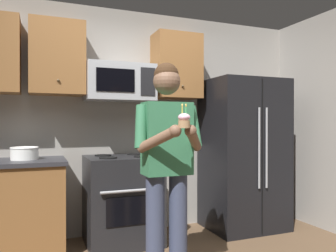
# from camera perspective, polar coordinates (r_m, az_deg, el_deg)

# --- Properties ---
(wall_back) EXTENTS (4.40, 0.10, 2.60)m
(wall_back) POSITION_cam_1_polar(r_m,az_deg,el_deg) (3.98, -7.08, 0.83)
(wall_back) COLOR gray
(wall_back) RESTS_ON ground
(oven_range) EXTENTS (0.76, 0.70, 0.93)m
(oven_range) POSITION_cam_1_polar(r_m,az_deg,el_deg) (3.65, -7.84, -12.37)
(oven_range) COLOR black
(oven_range) RESTS_ON ground
(microwave) EXTENTS (0.74, 0.41, 0.40)m
(microwave) POSITION_cam_1_polar(r_m,az_deg,el_deg) (3.71, -8.29, 7.38)
(microwave) COLOR #9EA0A5
(refrigerator) EXTENTS (0.90, 0.75, 1.80)m
(refrigerator) POSITION_cam_1_polar(r_m,az_deg,el_deg) (4.16, 12.86, -4.70)
(refrigerator) COLOR black
(refrigerator) RESTS_ON ground
(cabinet_row_upper) EXTENTS (2.78, 0.36, 0.76)m
(cabinet_row_upper) POSITION_cam_1_polar(r_m,az_deg,el_deg) (3.71, -17.33, 10.96)
(cabinet_row_upper) COLOR brown
(bowl_large_white) EXTENTS (0.26, 0.26, 0.12)m
(bowl_large_white) POSITION_cam_1_polar(r_m,az_deg,el_deg) (3.53, -23.43, -4.26)
(bowl_large_white) COLOR white
(bowl_large_white) RESTS_ON counter_left
(person) EXTENTS (0.60, 0.48, 1.76)m
(person) POSITION_cam_1_polar(r_m,az_deg,el_deg) (2.67, -0.13, -5.47)
(person) COLOR #383F59
(person) RESTS_ON ground
(cupcake) EXTENTS (0.09, 0.09, 0.17)m
(cupcake) POSITION_cam_1_polar(r_m,az_deg,el_deg) (2.36, 2.78, 0.98)
(cupcake) COLOR #A87F56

